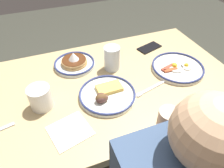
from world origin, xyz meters
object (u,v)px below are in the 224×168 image
Objects in this scene: plate_center_pancakes at (178,67)px; fork_far at (151,88)px; plate_far_companion at (107,94)px; coffee_mug at (40,97)px; paper_napkin at (70,131)px; drinking_glass at (112,59)px; cell_phone at (149,48)px; plate_near_main at (74,63)px.

plate_center_pancakes is 0.22m from fork_far.
coffee_mug is at bearing -9.85° from plate_far_companion.
fork_far is (-0.41, -0.10, 0.00)m from paper_napkin.
drinking_glass is 0.88× the size of cell_phone.
plate_center_pancakes is 0.65m from paper_napkin.
cell_phone is at bearing -159.39° from coffee_mug.
cell_phone is at bearing -142.04° from plate_far_companion.
cell_phone is at bearing -143.83° from paper_napkin.
plate_far_companion is 0.24m from paper_napkin.
plate_far_companion is 0.22m from fork_far.
plate_near_main reaches higher than paper_napkin.
plate_near_main is 0.30m from plate_far_companion.
plate_center_pancakes is 0.24m from cell_phone.
plate_center_pancakes is 0.42m from plate_far_companion.
cell_phone is 0.72m from paper_napkin.
coffee_mug is (0.28, -0.05, 0.04)m from plate_far_companion.
fork_far reaches higher than paper_napkin.
plate_far_companion is at bearing 7.97° from plate_center_pancakes.
paper_napkin is at bearing 74.14° from plate_near_main.
coffee_mug is 0.71m from cell_phone.
drinking_glass is 0.44m from paper_napkin.
plate_center_pancakes is 0.35m from drinking_glass.
coffee_mug reaches higher than paper_napkin.
drinking_glass reaches higher than paper_napkin.
paper_napkin is at bearing 19.35° from cell_phone.
plate_near_main reaches higher than cell_phone.
coffee_mug reaches higher than plate_far_companion.
plate_far_companion reaches higher than paper_napkin.
plate_near_main reaches higher than plate_center_pancakes.
fork_far is at bearing 45.53° from cell_phone.
coffee_mug is 0.50m from fork_far.
drinking_glass reaches higher than plate_far_companion.
plate_far_companion is at bearing -7.07° from fork_far.
plate_far_companion is 0.29m from coffee_mug.
paper_napkin is (0.12, 0.42, -0.02)m from plate_near_main.
plate_center_pancakes is 2.15× the size of drinking_glass.
plate_center_pancakes is 1.49× the size of fork_far.
cell_phone is at bearing -81.36° from plate_center_pancakes.
plate_center_pancakes is at bearing 155.45° from plate_near_main.
drinking_glass is 0.85× the size of paper_napkin.
drinking_glass reaches higher than coffee_mug.
plate_near_main is 0.55m from plate_center_pancakes.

